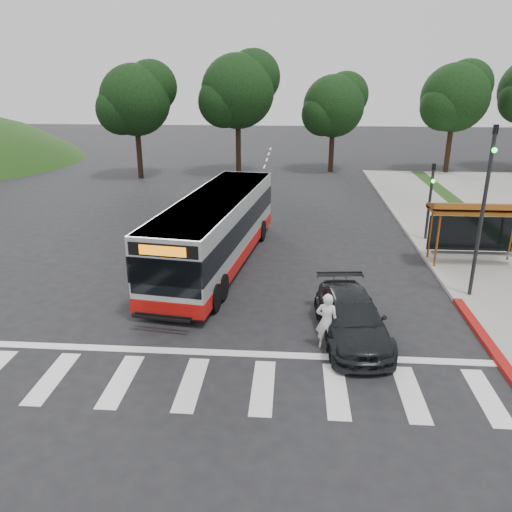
{
  "coord_description": "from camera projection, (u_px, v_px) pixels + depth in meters",
  "views": [
    {
      "loc": [
        2.68,
        -16.65,
        8.1
      ],
      "look_at": [
        1.35,
        1.15,
        1.6
      ],
      "focal_mm": 35.0,
      "sensor_mm": 36.0,
      "label": 1
    }
  ],
  "objects": [
    {
      "name": "ground",
      "position": [
        218.0,
        306.0,
        18.56
      ],
      "size": [
        140.0,
        140.0,
        0.0
      ],
      "primitive_type": "plane",
      "color": "black",
      "rests_on": "ground"
    },
    {
      "name": "sidewalk_east",
      "position": [
        456.0,
        243.0,
        25.27
      ],
      "size": [
        4.0,
        40.0,
        0.12
      ],
      "primitive_type": "cube",
      "color": "gray",
      "rests_on": "ground"
    },
    {
      "name": "curb_east",
      "position": [
        415.0,
        242.0,
        25.41
      ],
      "size": [
        0.3,
        40.0,
        0.15
      ],
      "primitive_type": "cube",
      "color": "#9E9991",
      "rests_on": "ground"
    },
    {
      "name": "curb_east_red",
      "position": [
        486.0,
        340.0,
        16.04
      ],
      "size": [
        0.32,
        6.0,
        0.15
      ],
      "primitive_type": "cube",
      "color": "maroon",
      "rests_on": "ground"
    },
    {
      "name": "crosswalk_ladder",
      "position": [
        191.0,
        384.0,
        13.88
      ],
      "size": [
        18.0,
        2.6,
        0.01
      ],
      "primitive_type": "cube",
      "color": "silver",
      "rests_on": "ground"
    },
    {
      "name": "bus_shelter",
      "position": [
        478.0,
        214.0,
        21.79
      ],
      "size": [
        4.2,
        1.6,
        2.86
      ],
      "color": "brown",
      "rests_on": "sidewalk_east"
    },
    {
      "name": "traffic_signal_ne_tall",
      "position": [
        485.0,
        199.0,
        17.97
      ],
      "size": [
        0.18,
        0.37,
        6.5
      ],
      "color": "black",
      "rests_on": "ground"
    },
    {
      "name": "traffic_signal_ne_short",
      "position": [
        431.0,
        194.0,
        25.0
      ],
      "size": [
        0.18,
        0.37,
        4.0
      ],
      "color": "black",
      "rests_on": "ground"
    },
    {
      "name": "tree_ne_a",
      "position": [
        456.0,
        96.0,
        41.55
      ],
      "size": [
        6.16,
        5.74,
        9.3
      ],
      "color": "black",
      "rests_on": "parking_lot"
    },
    {
      "name": "tree_north_a",
      "position": [
        239.0,
        90.0,
        40.75
      ],
      "size": [
        6.6,
        6.15,
        10.17
      ],
      "color": "black",
      "rests_on": "ground"
    },
    {
      "name": "tree_north_b",
      "position": [
        335.0,
        105.0,
        42.49
      ],
      "size": [
        5.72,
        5.33,
        8.43
      ],
      "color": "black",
      "rests_on": "ground"
    },
    {
      "name": "tree_north_c",
      "position": [
        136.0,
        99.0,
        39.65
      ],
      "size": [
        6.16,
        5.74,
        9.3
      ],
      "color": "black",
      "rests_on": "ground"
    },
    {
      "name": "transit_bus",
      "position": [
        217.0,
        231.0,
        22.1
      ],
      "size": [
        4.26,
        12.34,
        3.13
      ],
      "primitive_type": null,
      "rotation": [
        0.0,
        0.0,
        -0.14
      ],
      "color": "#B8BBBE",
      "rests_on": "ground"
    },
    {
      "name": "pedestrian",
      "position": [
        327.0,
        321.0,
        15.43
      ],
      "size": [
        0.74,
        0.55,
        1.85
      ],
      "primitive_type": "imported",
      "rotation": [
        0.0,
        0.0,
        2.97
      ],
      "color": "white",
      "rests_on": "ground"
    },
    {
      "name": "dark_sedan",
      "position": [
        352.0,
        318.0,
        16.11
      ],
      "size": [
        2.45,
        5.04,
        1.41
      ],
      "primitive_type": "imported",
      "rotation": [
        0.0,
        0.0,
        0.1
      ],
      "color": "black",
      "rests_on": "ground"
    }
  ]
}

